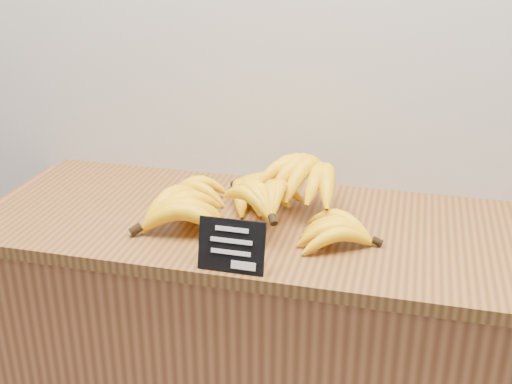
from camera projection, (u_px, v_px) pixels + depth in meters
name	position (u px, v px, depth m)	size (l,w,h in m)	color
counter	(261.00, 382.00, 1.70)	(1.42, 0.50, 0.90)	#9F5C33
counter_top	(261.00, 225.00, 1.51)	(1.30, 0.54, 0.03)	brown
chalkboard_sign	(231.00, 246.00, 1.27)	(0.14, 0.01, 0.11)	black
banana_pile	(256.00, 198.00, 1.49)	(0.56, 0.40, 0.13)	yellow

